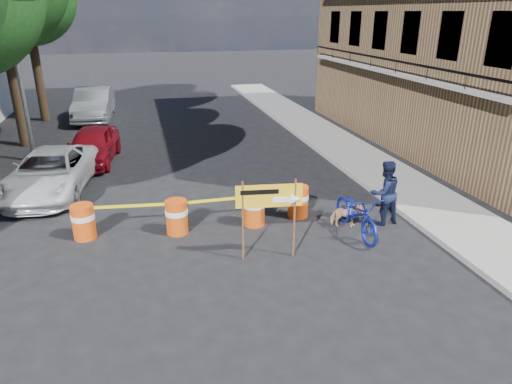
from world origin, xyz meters
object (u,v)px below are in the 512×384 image
dog (346,216)px  sedan_red (93,145)px  sedan_silver (94,104)px  barrel_far_left (83,221)px  suv_white (50,172)px  pedestrian (385,193)px  bicycle (358,195)px  barrel_mid_left (177,216)px  detour_sign (278,201)px  barrel_far_right (298,201)px  barrel_mid_right (254,208)px

dog → sedan_red: sedan_red is taller
dog → sedan_silver: (-7.43, 15.53, 0.49)m
barrel_far_left → dog: (6.69, -1.06, -0.14)m
barrel_far_left → suv_white: size_ratio=0.19×
dog → pedestrian: bearing=-78.7°
sedan_red → pedestrian: bearing=-36.3°
bicycle → suv_white: (-8.06, 5.05, -0.42)m
barrel_far_left → bicycle: (6.78, -1.45, 0.61)m
bicycle → dog: bearing=101.8°
barrel_mid_left → dog: bearing=-10.0°
detour_sign → sedan_red: (-4.68, 8.71, -0.75)m
barrel_far_right → barrel_mid_left: bearing=-176.5°
barrel_far_left → detour_sign: (4.45, -2.14, 0.95)m
barrel_mid_left → suv_white: 5.29m
suv_white → sedan_red: bearing=78.3°
suv_white → sedan_silver: (0.54, 10.87, 0.16)m
detour_sign → sedan_red: 9.92m
barrel_far_left → sedan_silver: 14.49m
detour_sign → pedestrian: (3.30, 1.08, -0.53)m
barrel_far_left → detour_sign: size_ratio=0.47×
suv_white → sedan_silver: bearing=95.0°
barrel_far_left → pedestrian: (7.75, -1.06, 0.42)m
barrel_mid_left → sedan_red: (-2.54, 6.85, 0.20)m
suv_white → sedan_red: (1.05, 2.96, 0.01)m
barrel_mid_right → bicycle: bearing=-25.5°
barrel_far_right → sedan_silver: sedan_silver is taller
barrel_mid_right → bicycle: size_ratio=0.42×
dog → sedan_silver: 17.22m
detour_sign → bicycle: bicycle is taller
bicycle → sedan_red: (-7.01, 8.02, -0.41)m
barrel_mid_right → detour_sign: detour_sign is taller
barrel_mid_right → detour_sign: bearing=-87.2°
pedestrian → sedan_red: (-7.99, 7.63, -0.21)m
detour_sign → dog: detour_sign is taller
barrel_far_left → sedan_red: bearing=92.0°
barrel_mid_left → pedestrian: size_ratio=0.51×
pedestrian → dog: pedestrian is taller
sedan_red → barrel_far_left: bearing=-80.6°
barrel_mid_right → suv_white: suv_white is taller
barrel_mid_right → bicycle: bicycle is taller
barrel_far_right → detour_sign: size_ratio=0.47×
barrel_mid_right → detour_sign: (0.09, -1.85, 0.95)m
barrel_far_left → detour_sign: 5.03m
barrel_far_right → sedan_silver: size_ratio=0.18×
detour_sign → dog: (2.24, 1.08, -1.08)m
barrel_mid_left → detour_sign: size_ratio=0.47×
barrel_mid_right → pedestrian: size_ratio=0.51×
barrel_mid_left → barrel_mid_right: 2.06m
barrel_far_left → detour_sign: bearing=-25.7°
barrel_far_right → pedestrian: (2.08, -0.98, 0.42)m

